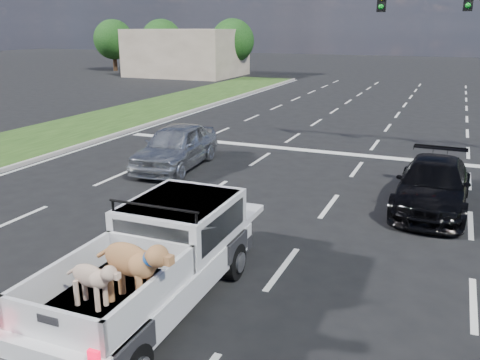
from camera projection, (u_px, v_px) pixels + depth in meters
The scene contains 11 objects.
ground at pixel (204, 254), 10.79m from camera, with size 160.00×160.00×0.00m, color black.
road_markings at pixel (295, 174), 16.58m from camera, with size 17.75×60.00×0.01m.
grass_median_left at pixel (15, 146), 20.35m from camera, with size 5.00×60.00×0.10m, color #1D3E13.
curb_left at pixel (64, 151), 19.43m from camera, with size 0.15×60.00×0.14m, color #9E9791.
building_left at pixel (187, 53), 49.34m from camera, with size 10.00×8.00×4.40m, color #C7B298.
tree_far_a at pixel (113, 40), 54.51m from camera, with size 4.20×4.20×5.40m.
tree_far_b at pixel (162, 40), 52.28m from camera, with size 4.20×4.20×5.40m.
tree_far_c at pixel (233, 41), 49.30m from camera, with size 4.20×4.20×5.40m.
pickup_truck at pixel (155, 261), 8.49m from camera, with size 2.03×4.99×1.86m.
silver_sedan at pixel (176, 146), 17.24m from camera, with size 1.75×4.35×1.48m, color silver.
black_coupe at pixel (433, 185), 13.34m from camera, with size 1.80×4.43×1.29m, color black.
Camera 1 is at (4.55, -8.80, 4.64)m, focal length 38.00 mm.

